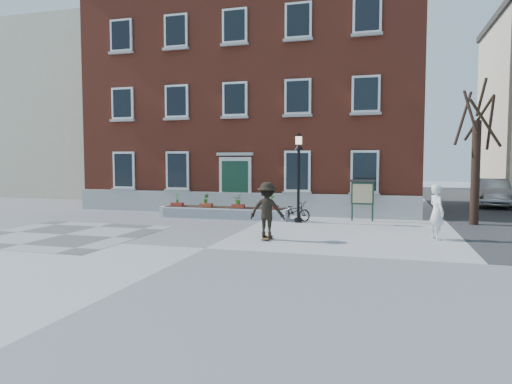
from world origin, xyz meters
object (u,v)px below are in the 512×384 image
(bicycle, at_px, (295,211))
(notice_board, at_px, (362,193))
(skateboarder, at_px, (267,210))
(parked_car, at_px, (492,193))
(lamp_post, at_px, (299,165))
(bystander, at_px, (437,212))

(bicycle, distance_m, notice_board, 3.14)
(bicycle, height_order, notice_board, notice_board)
(notice_board, bearing_deg, skateboarder, -116.70)
(notice_board, bearing_deg, bicycle, -167.43)
(parked_car, xyz_separation_m, skateboarder, (-10.00, -14.72, 0.21))
(lamp_post, height_order, notice_board, lamp_post)
(bicycle, height_order, lamp_post, lamp_post)
(bystander, bearing_deg, bicycle, 33.22)
(bicycle, bearing_deg, lamp_post, -127.85)
(bystander, bearing_deg, notice_board, 7.97)
(parked_car, bearing_deg, lamp_post, -128.94)
(lamp_post, bearing_deg, parked_car, 46.00)
(bicycle, relative_size, notice_board, 0.89)
(notice_board, height_order, skateboarder, skateboarder)
(parked_car, bearing_deg, bicycle, -131.27)
(lamp_post, distance_m, notice_board, 3.21)
(bicycle, bearing_deg, skateboarder, -154.06)
(skateboarder, bearing_deg, bystander, 15.92)
(bystander, distance_m, skateboarder, 5.84)
(parked_car, distance_m, skateboarder, 17.80)
(lamp_post, bearing_deg, skateboarder, -92.77)
(bicycle, xyz_separation_m, skateboarder, (0.05, -5.13, 0.59))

